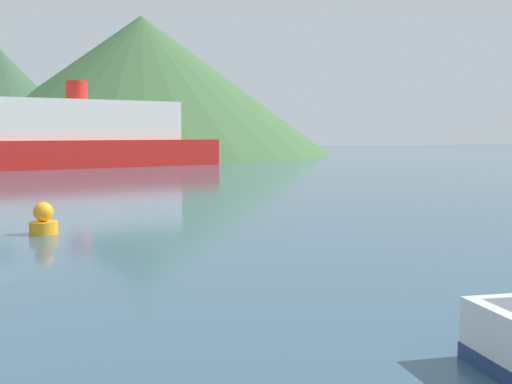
{
  "coord_description": "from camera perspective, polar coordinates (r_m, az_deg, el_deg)",
  "views": [
    {
      "loc": [
        -5.73,
        -1.92,
        2.79
      ],
      "look_at": [
        0.65,
        14.0,
        1.2
      ],
      "focal_mm": 45.0,
      "sensor_mm": 36.0,
      "label": 1
    }
  ],
  "objects": [
    {
      "name": "hill_central",
      "position": [
        82.83,
        -21.79,
        7.46
      ],
      "size": [
        24.04,
        24.04,
        12.91
      ],
      "color": "#38563D",
      "rests_on": "ground_plane"
    },
    {
      "name": "ferry_distant",
      "position": [
        54.97,
        -15.56,
        4.68
      ],
      "size": [
        23.92,
        11.81,
        7.0
      ],
      "rotation": [
        0.0,
        0.0,
        0.22
      ],
      "color": "red",
      "rests_on": "ground_plane"
    },
    {
      "name": "hill_east",
      "position": [
        83.2,
        -10.07,
        9.29
      ],
      "size": [
        47.57,
        47.57,
        17.4
      ],
      "color": "#3D6038",
      "rests_on": "ground_plane"
    },
    {
      "name": "buoy_marker",
      "position": [
        18.64,
        -18.37,
        -2.45
      ],
      "size": [
        0.77,
        0.77,
        0.89
      ],
      "color": "orange",
      "rests_on": "ground_plane"
    }
  ]
}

